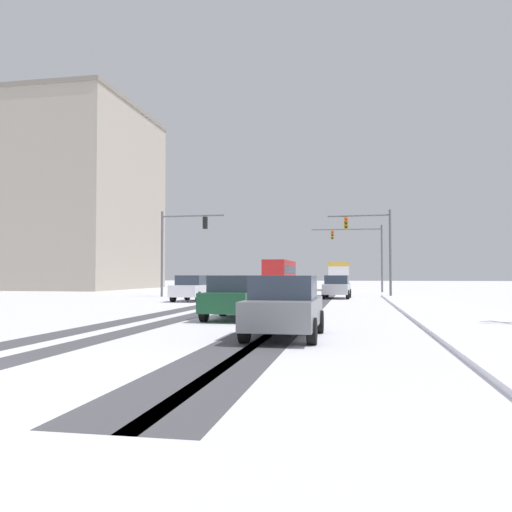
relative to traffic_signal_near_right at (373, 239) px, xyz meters
name	(u,v)px	position (x,y,z in m)	size (l,w,h in m)	color
wheel_track_left_lane	(294,310)	(-4.17, -15.63, -4.33)	(1.20, 38.67, 0.01)	#4C4C51
wheel_track_right_lane	(311,310)	(-3.39, -15.63, -4.33)	(0.95, 38.67, 0.01)	#4C4C51
wheel_track_center	(186,309)	(-9.40, -15.63, -4.33)	(1.00, 38.67, 0.01)	#4C4C51
wheel_track_oncoming	(218,309)	(-7.83, -15.63, -4.33)	(0.89, 38.67, 0.01)	#4C4C51
sidewalk_kerb_right	(455,314)	(2.62, -17.39, -4.28)	(4.00, 38.67, 0.12)	white
traffic_signal_near_right	(373,239)	(0.00, 0.00, 0.00)	(4.68, 0.39, 6.50)	#56565B
traffic_signal_near_left	(178,239)	(-14.50, -2.08, 0.02)	(4.98, 0.38, 6.50)	#56565B
traffic_signal_far_right	(362,246)	(-0.69, 11.87, 0.14)	(6.83, 0.52, 6.50)	#56565B
car_silver_lead	(337,287)	(-2.63, -2.68, -3.52)	(1.96, 4.16, 1.62)	#B7BABF
car_white_second	(192,288)	(-11.40, -8.35, -3.52)	(1.92, 4.14, 1.62)	silver
car_blue_third	(256,292)	(-5.98, -15.63, -3.52)	(2.01, 4.19, 1.62)	#233899
car_dark_green_fourth	(235,297)	(-5.79, -20.95, -3.52)	(1.89, 4.13, 1.62)	#194C2D
car_grey_fifth	(285,306)	(-3.20, -26.41, -3.52)	(1.85, 4.11, 1.62)	slate
bus_oncoming	(280,272)	(-10.19, 22.57, -2.35)	(2.75, 11.02, 3.38)	#B21E1E
box_truck_delivery	(338,275)	(-3.15, 17.82, -2.70)	(2.55, 7.49, 3.02)	silver
office_building_far_left_block	(65,199)	(-35.93, 18.08, 6.56)	(18.71, 19.75, 21.78)	#A89E8E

